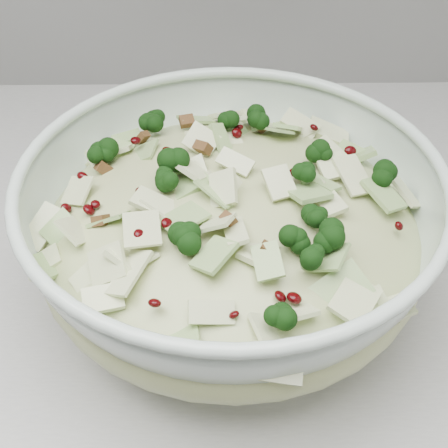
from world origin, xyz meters
TOP-DOWN VIEW (x-y plane):
  - mixing_bowl at (0.63, 1.60)m, footprint 0.43×0.43m
  - salad at (0.63, 1.60)m, footprint 0.44×0.44m

SIDE VIEW (x-z plane):
  - mixing_bowl at x=0.63m, z-range 0.90..1.04m
  - salad at x=0.63m, z-range 0.92..1.06m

